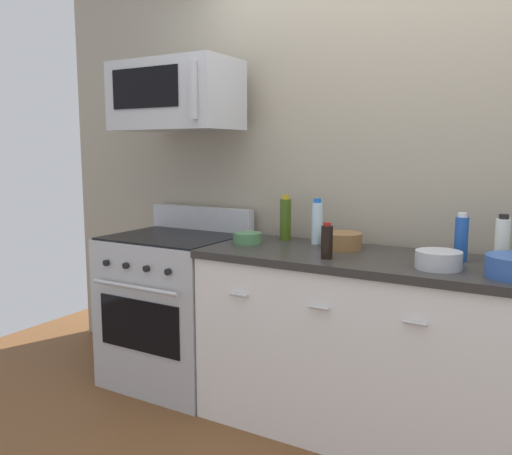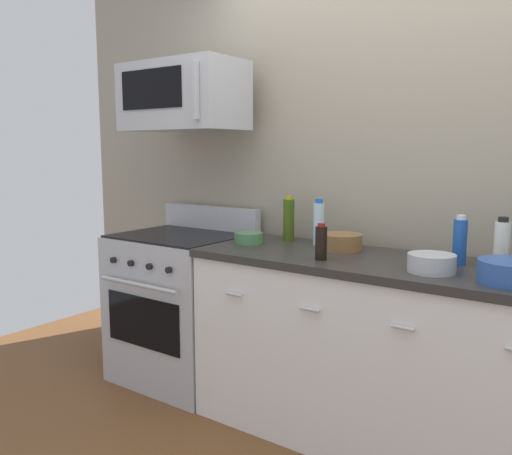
% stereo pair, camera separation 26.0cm
% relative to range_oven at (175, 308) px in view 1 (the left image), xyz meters
% --- Properties ---
extents(ground_plane, '(5.97, 5.97, 0.00)m').
position_rel_range_oven_xyz_m(ground_plane, '(1.32, -0.00, -0.47)').
color(ground_plane, brown).
extents(back_wall, '(4.98, 0.10, 2.70)m').
position_rel_range_oven_xyz_m(back_wall, '(1.32, 0.41, 0.88)').
color(back_wall, '#9E937F').
rests_on(back_wall, ground_plane).
extents(counter_unit, '(1.89, 0.66, 0.92)m').
position_rel_range_oven_xyz_m(counter_unit, '(1.32, -0.00, -0.01)').
color(counter_unit, white).
rests_on(counter_unit, ground_plane).
extents(range_oven, '(0.76, 0.69, 1.07)m').
position_rel_range_oven_xyz_m(range_oven, '(0.00, 0.00, 0.00)').
color(range_oven, '#B7BABF').
rests_on(range_oven, ground_plane).
extents(microwave, '(0.74, 0.44, 0.40)m').
position_rel_range_oven_xyz_m(microwave, '(0.00, 0.04, 1.28)').
color(microwave, '#B7BABF').
extents(bottle_soda_blue, '(0.06, 0.06, 0.23)m').
position_rel_range_oven_xyz_m(bottle_soda_blue, '(1.63, 0.10, 0.56)').
color(bottle_soda_blue, '#1E4CA5').
rests_on(bottle_soda_blue, countertop_slab).
extents(bottle_olive_oil, '(0.06, 0.06, 0.26)m').
position_rel_range_oven_xyz_m(bottle_olive_oil, '(0.65, 0.21, 0.57)').
color(bottle_olive_oil, '#385114').
rests_on(bottle_olive_oil, countertop_slab).
extents(bottle_vinegar_white, '(0.07, 0.07, 0.23)m').
position_rel_range_oven_xyz_m(bottle_vinegar_white, '(1.81, 0.10, 0.56)').
color(bottle_vinegar_white, silver).
rests_on(bottle_vinegar_white, countertop_slab).
extents(bottle_water_clear, '(0.06, 0.06, 0.25)m').
position_rel_range_oven_xyz_m(bottle_water_clear, '(0.86, 0.18, 0.57)').
color(bottle_water_clear, silver).
rests_on(bottle_water_clear, countertop_slab).
extents(bottle_soy_sauce_dark, '(0.06, 0.06, 0.17)m').
position_rel_range_oven_xyz_m(bottle_soy_sauce_dark, '(1.07, -0.17, 0.53)').
color(bottle_soy_sauce_dark, black).
rests_on(bottle_soy_sauce_dark, countertop_slab).
extents(bowl_steel_prep, '(0.20, 0.20, 0.08)m').
position_rel_range_oven_xyz_m(bowl_steel_prep, '(1.58, -0.12, 0.49)').
color(bowl_steel_prep, '#B2B5BA').
rests_on(bowl_steel_prep, countertop_slab).
extents(bowl_green_glaze, '(0.16, 0.16, 0.06)m').
position_rel_range_oven_xyz_m(bowl_green_glaze, '(0.52, 0.00, 0.48)').
color(bowl_green_glaze, '#477A4C').
rests_on(bowl_green_glaze, countertop_slab).
extents(bowl_wooden_salad, '(0.22, 0.22, 0.09)m').
position_rel_range_oven_xyz_m(bowl_wooden_salad, '(1.03, 0.11, 0.50)').
color(bowl_wooden_salad, brown).
rests_on(bowl_wooden_salad, countertop_slab).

